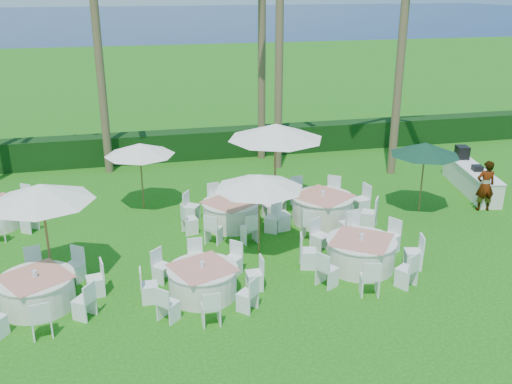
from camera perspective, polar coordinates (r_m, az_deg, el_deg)
ground at (r=14.17m, az=-2.46°, el=-10.55°), size 120.00×120.00×0.00m
hedge at (r=24.96m, az=-7.78°, el=4.65°), size 34.00×1.00×1.20m
ocean at (r=114.21m, az=-12.72°, el=16.21°), size 260.00×260.00×0.00m
banquet_table_a at (r=14.59m, az=-21.03°, el=-9.19°), size 3.11×3.11×0.94m
banquet_table_b at (r=14.15m, az=-5.34°, el=-8.80°), size 3.00×3.00×0.92m
banquet_table_c at (r=15.61m, az=10.43°, el=-6.00°), size 3.26×3.26×0.99m
banquet_table_e at (r=17.95m, az=-2.49°, el=-2.10°), size 3.20×3.20×0.97m
banquet_table_f at (r=18.36m, az=6.65°, el=-1.58°), size 3.47×3.47×1.04m
umbrella_a at (r=14.80m, az=-20.71°, el=-0.10°), size 2.59×2.59×2.67m
umbrella_b at (r=15.55m, az=0.31°, el=1.05°), size 2.48×2.48×2.34m
umbrella_c at (r=19.15m, az=-11.56°, el=4.21°), size 2.32×2.32×2.28m
umbrella_d at (r=18.68m, az=1.98°, el=6.07°), size 3.18×3.18×2.93m
umbrella_green at (r=19.26m, az=16.57°, el=4.15°), size 2.26×2.26×2.39m
buffet_table at (r=22.40m, az=20.70°, el=1.34°), size 1.57×3.94×1.37m
staff_person at (r=20.45m, az=21.95°, el=0.58°), size 0.70×0.52×1.74m
palm_b at (r=22.99m, az=-15.42°, el=12.73°), size 4.14×4.40×8.12m
palm_c at (r=22.70m, az=2.37°, el=16.29°), size 4.27×4.36×10.40m
palm_d at (r=24.06m, az=0.59°, el=14.84°), size 4.40×3.98×9.01m
palm_e at (r=22.58m, az=14.51°, el=15.56°), size 4.32×4.32×10.32m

